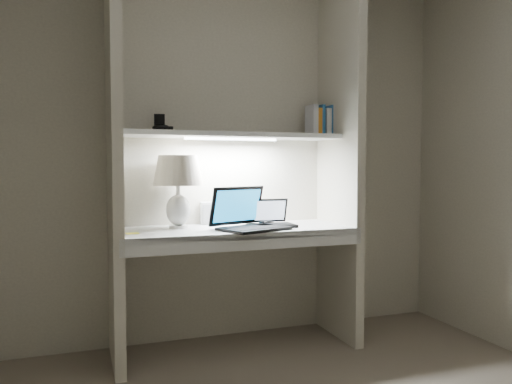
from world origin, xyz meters
name	(u,v)px	position (x,y,z in m)	size (l,w,h in m)	color
back_wall	(224,152)	(0.00, 1.50, 1.25)	(3.20, 0.01, 2.50)	beige
alcove_panel_left	(114,149)	(-0.73, 1.23, 1.25)	(0.06, 0.55, 2.50)	beige
alcove_panel_right	(340,152)	(0.73, 1.23, 1.25)	(0.06, 0.55, 2.50)	beige
desk	(236,231)	(0.00, 1.23, 0.75)	(1.40, 0.55, 0.04)	white
desk_apron	(250,241)	(0.00, 0.96, 0.72)	(1.46, 0.03, 0.10)	silver
shelf	(231,135)	(0.00, 1.32, 1.35)	(1.40, 0.36, 0.03)	silver
strip_light	(231,139)	(0.00, 1.32, 1.33)	(0.60, 0.04, 0.01)	white
table_lamp	(178,179)	(-0.35, 1.31, 1.07)	(0.31, 0.31, 0.45)	white
laptop_main	(247,220)	(0.04, 1.13, 0.83)	(0.48, 0.45, 0.26)	black
laptop_netbook	(271,220)	(0.23, 1.22, 0.81)	(0.28, 0.24, 0.17)	black
speaker	(208,213)	(-0.12, 1.45, 0.84)	(0.11, 0.07, 0.15)	silver
mouse	(266,223)	(0.21, 1.26, 0.79)	(0.10, 0.06, 0.04)	black
cable_coil	(254,224)	(0.14, 1.30, 0.78)	(0.10, 0.10, 0.01)	black
sticky_note	(133,233)	(-0.64, 1.16, 0.77)	(0.07, 0.07, 0.00)	#FEF535
book_row	(321,121)	(0.65, 1.33, 1.46)	(0.19, 0.13, 0.20)	white
shelf_box	(160,123)	(-0.44, 1.39, 1.42)	(0.06, 0.05, 0.11)	black
shelf_gadget	(161,128)	(-0.44, 1.35, 1.39)	(0.11, 0.08, 0.05)	black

